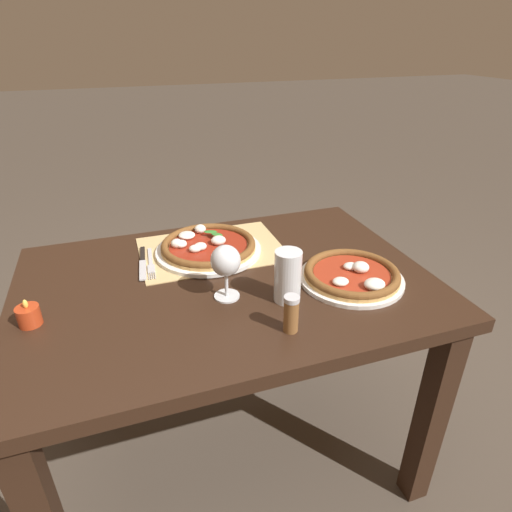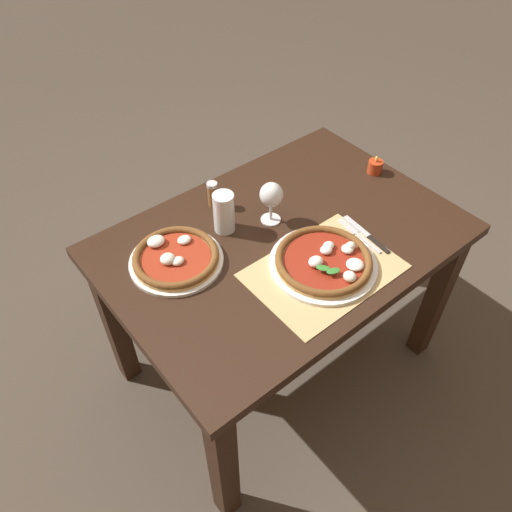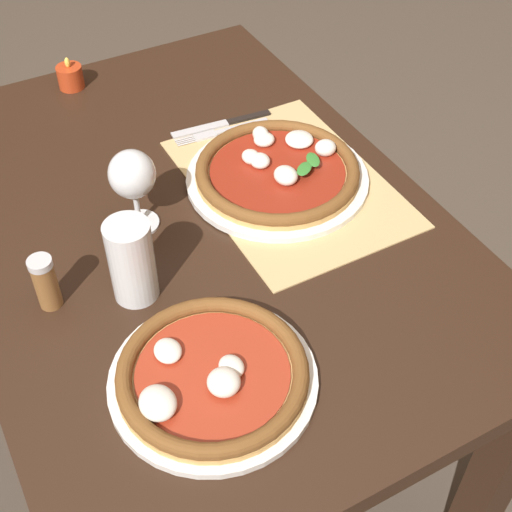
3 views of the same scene
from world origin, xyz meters
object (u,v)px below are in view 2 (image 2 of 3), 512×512
(pepper_shaker, at_px, (213,194))
(votive_candle, at_px, (375,167))
(pint_glass, at_px, (224,213))
(fork, at_px, (359,235))
(pizza_near, at_px, (324,261))
(knife, at_px, (366,234))
(pizza_far, at_px, (176,258))
(wine_glass, at_px, (271,196))

(pepper_shaker, bearing_deg, votive_candle, -21.07)
(pint_glass, xyz_separation_m, fork, (0.33, -0.31, -0.06))
(votive_candle, distance_m, pepper_shaker, 0.64)
(pizza_near, xyz_separation_m, fork, (0.19, 0.02, -0.02))
(pizza_near, relative_size, fork, 1.70)
(knife, xyz_separation_m, votive_candle, (0.29, 0.22, 0.02))
(pint_glass, bearing_deg, pizza_near, -67.79)
(votive_candle, bearing_deg, pepper_shaker, 158.93)
(pint_glass, xyz_separation_m, knife, (0.35, -0.33, -0.06))
(pizza_far, height_order, knife, pizza_far)
(pizza_far, xyz_separation_m, pint_glass, (0.21, 0.03, 0.05))
(pizza_near, height_order, votive_candle, votive_candle)
(knife, bearing_deg, fork, 154.56)
(pizza_far, relative_size, pint_glass, 2.07)
(pizza_near, bearing_deg, pepper_shaker, 101.50)
(pint_glass, distance_m, knife, 0.48)
(pizza_near, xyz_separation_m, pizza_far, (-0.35, 0.31, -0.00))
(pint_glass, xyz_separation_m, votive_candle, (0.64, -0.10, -0.05))
(pint_glass, distance_m, votive_candle, 0.65)
(fork, height_order, votive_candle, votive_candle)
(pint_glass, bearing_deg, fork, -44.07)
(pizza_near, height_order, fork, pizza_near)
(pint_glass, xyz_separation_m, pepper_shaker, (0.04, 0.13, -0.02))
(votive_candle, bearing_deg, fork, -146.24)
(pizza_far, distance_m, votive_candle, 0.86)
(pizza_far, xyz_separation_m, fork, (0.54, -0.29, -0.01))
(knife, bearing_deg, pizza_near, -176.57)
(pint_glass, bearing_deg, wine_glass, -23.39)
(votive_candle, bearing_deg, knife, -142.77)
(wine_glass, height_order, pepper_shaker, wine_glass)
(wine_glass, relative_size, votive_candle, 2.15)
(pizza_near, xyz_separation_m, knife, (0.21, 0.01, -0.02))
(wine_glass, bearing_deg, pizza_near, -92.46)
(pizza_far, relative_size, pepper_shaker, 3.10)
(pint_glass, height_order, votive_candle, pint_glass)
(pizza_far, xyz_separation_m, wine_glass, (0.36, -0.04, 0.09))
(pizza_far, xyz_separation_m, votive_candle, (0.86, -0.07, 0.00))
(pizza_near, bearing_deg, wine_glass, 87.54)
(fork, bearing_deg, pizza_far, 152.08)
(knife, relative_size, votive_candle, 3.00)
(pizza_far, relative_size, votive_candle, 4.17)
(wine_glass, relative_size, pepper_shaker, 1.60)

